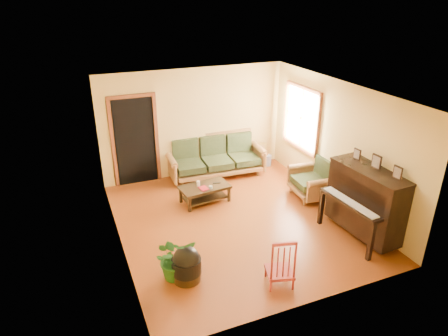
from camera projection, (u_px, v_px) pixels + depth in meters
name	position (u px, v px, depth m)	size (l,w,h in m)	color
floor	(237.00, 220.00, 7.96)	(5.00, 5.00, 0.00)	#682B0D
doorway	(135.00, 142.00, 9.13)	(1.08, 0.16, 2.05)	black
window	(302.00, 118.00, 9.21)	(0.12, 1.36, 1.46)	white
sofa	(217.00, 157.00, 9.68)	(2.32, 0.97, 0.99)	olive
coffee_table	(205.00, 194.00, 8.59)	(1.04, 0.57, 0.38)	black
armchair	(312.00, 177.00, 8.71)	(0.88, 0.93, 0.93)	olive
piano	(367.00, 202.00, 7.27)	(0.89, 1.51, 1.34)	black
footstool	(187.00, 268.00, 6.27)	(0.47, 0.47, 0.45)	black
red_chair	(280.00, 260.00, 6.10)	(0.41, 0.45, 0.87)	maroon
leaning_frame	(258.00, 154.00, 10.40)	(0.45, 0.10, 0.60)	#B7953D
ceramic_crock	(267.00, 160.00, 10.41)	(0.22, 0.22, 0.28)	#3751A5
potted_plant	(175.00, 258.00, 6.27)	(0.65, 0.56, 0.72)	#1F5618
book	(200.00, 189.00, 8.35)	(0.16, 0.22, 0.02)	maroon
candle	(198.00, 184.00, 8.49)	(0.07, 0.07, 0.12)	white
glass_jar	(211.00, 187.00, 8.41)	(0.08, 0.08, 0.05)	white
remote	(217.00, 183.00, 8.63)	(0.17, 0.04, 0.02)	black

